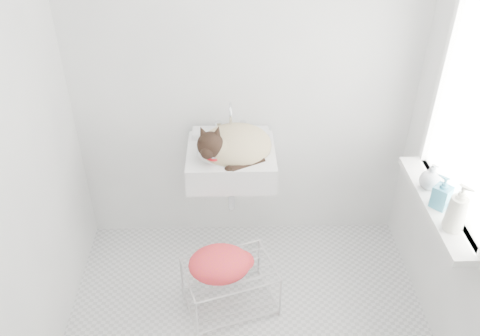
{
  "coord_description": "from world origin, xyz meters",
  "views": [
    {
      "loc": [
        -0.09,
        -1.88,
        2.51
      ],
      "look_at": [
        -0.04,
        0.5,
        0.88
      ],
      "focal_mm": 37.6,
      "sensor_mm": 36.0,
      "label": 1
    }
  ],
  "objects_px": {
    "bottle_b": "(439,206)",
    "wire_rack": "(230,287)",
    "cat": "(233,146)",
    "bottle_a": "(451,229)",
    "bottle_c": "(428,188)",
    "sink": "(231,150)"
  },
  "relations": [
    {
      "from": "bottle_b",
      "to": "wire_rack",
      "type": "bearing_deg",
      "value": 174.8
    },
    {
      "from": "cat",
      "to": "bottle_a",
      "type": "height_order",
      "value": "cat"
    },
    {
      "from": "wire_rack",
      "to": "cat",
      "type": "bearing_deg",
      "value": 86.29
    },
    {
      "from": "wire_rack",
      "to": "bottle_c",
      "type": "height_order",
      "value": "bottle_c"
    },
    {
      "from": "wire_rack",
      "to": "bottle_a",
      "type": "bearing_deg",
      "value": -14.19
    },
    {
      "from": "sink",
      "to": "bottle_a",
      "type": "height_order",
      "value": "bottle_a"
    },
    {
      "from": "bottle_a",
      "to": "bottle_b",
      "type": "height_order",
      "value": "bottle_a"
    },
    {
      "from": "bottle_b",
      "to": "cat",
      "type": "bearing_deg",
      "value": 152.51
    },
    {
      "from": "bottle_a",
      "to": "bottle_c",
      "type": "height_order",
      "value": "bottle_a"
    },
    {
      "from": "sink",
      "to": "bottle_c",
      "type": "relative_size",
      "value": 3.59
    },
    {
      "from": "bottle_b",
      "to": "sink",
      "type": "bearing_deg",
      "value": 152.03
    },
    {
      "from": "bottle_c",
      "to": "bottle_a",
      "type": "bearing_deg",
      "value": -90.0
    },
    {
      "from": "bottle_a",
      "to": "bottle_c",
      "type": "xyz_separation_m",
      "value": [
        0.0,
        0.34,
        0.0
      ]
    },
    {
      "from": "cat",
      "to": "bottle_c",
      "type": "xyz_separation_m",
      "value": [
        1.08,
        -0.4,
        -0.04
      ]
    },
    {
      "from": "sink",
      "to": "cat",
      "type": "relative_size",
      "value": 1.06
    },
    {
      "from": "sink",
      "to": "wire_rack",
      "type": "relative_size",
      "value": 1.04
    },
    {
      "from": "cat",
      "to": "bottle_a",
      "type": "bearing_deg",
      "value": -47.25
    },
    {
      "from": "cat",
      "to": "bottle_a",
      "type": "xyz_separation_m",
      "value": [
        1.08,
        -0.74,
        -0.04
      ]
    },
    {
      "from": "cat",
      "to": "wire_rack",
      "type": "height_order",
      "value": "cat"
    },
    {
      "from": "cat",
      "to": "bottle_b",
      "type": "xyz_separation_m",
      "value": [
        1.08,
        -0.56,
        -0.04
      ]
    },
    {
      "from": "wire_rack",
      "to": "bottle_c",
      "type": "bearing_deg",
      "value": 3.3
    },
    {
      "from": "bottle_b",
      "to": "bottle_c",
      "type": "bearing_deg",
      "value": 90.0
    }
  ]
}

